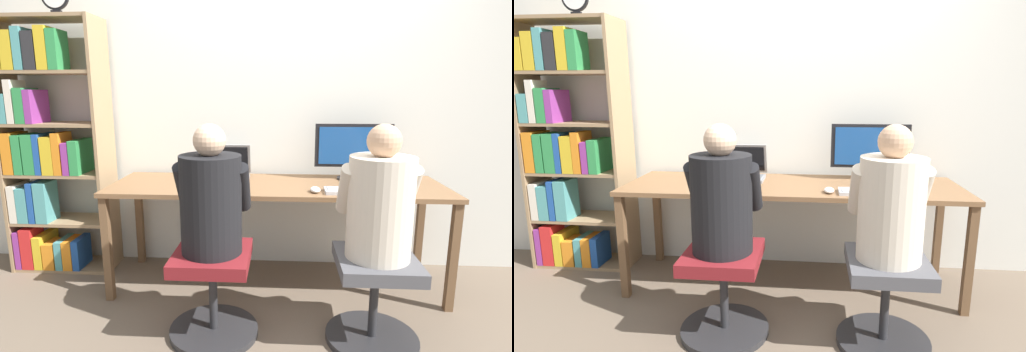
% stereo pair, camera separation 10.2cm
% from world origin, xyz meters
% --- Properties ---
extents(ground_plane, '(14.00, 14.00, 0.00)m').
position_xyz_m(ground_plane, '(0.00, 0.00, 0.00)').
color(ground_plane, brown).
extents(wall_back, '(10.00, 0.05, 2.60)m').
position_xyz_m(wall_back, '(0.00, 0.75, 1.30)').
color(wall_back, silver).
rests_on(wall_back, ground_plane).
extents(desk, '(2.27, 0.68, 0.73)m').
position_xyz_m(desk, '(0.00, 0.34, 0.67)').
color(desk, brown).
rests_on(desk, ground_plane).
extents(desktop_monitor, '(0.55, 0.21, 0.40)m').
position_xyz_m(desktop_monitor, '(0.54, 0.52, 0.94)').
color(desktop_monitor, black).
rests_on(desktop_monitor, desk).
extents(laptop, '(0.30, 0.32, 0.24)m').
position_xyz_m(laptop, '(-0.35, 0.50, 0.79)').
color(laptop, gray).
rests_on(laptop, desk).
extents(keyboard, '(0.40, 0.15, 0.03)m').
position_xyz_m(keyboard, '(0.50, 0.13, 0.75)').
color(keyboard, '#B2B2B7').
rests_on(keyboard, desk).
extents(computer_mouse_by_keyboard, '(0.06, 0.11, 0.03)m').
position_xyz_m(computer_mouse_by_keyboard, '(0.25, 0.13, 0.75)').
color(computer_mouse_by_keyboard, silver).
rests_on(computer_mouse_by_keyboard, desk).
extents(office_chair_left, '(0.50, 0.50, 0.50)m').
position_xyz_m(office_chair_left, '(0.54, -0.31, 0.28)').
color(office_chair_left, '#262628').
rests_on(office_chair_left, ground_plane).
extents(office_chair_right, '(0.50, 0.50, 0.50)m').
position_xyz_m(office_chair_right, '(-0.34, -0.30, 0.28)').
color(office_chair_right, '#262628').
rests_on(office_chair_right, ground_plane).
extents(person_at_monitor, '(0.41, 0.36, 0.70)m').
position_xyz_m(person_at_monitor, '(0.54, -0.31, 0.80)').
color(person_at_monitor, beige).
rests_on(person_at_monitor, office_chair_left).
extents(person_at_laptop, '(0.41, 0.36, 0.70)m').
position_xyz_m(person_at_laptop, '(-0.34, -0.29, 0.80)').
color(person_at_laptop, black).
rests_on(person_at_laptop, office_chair_right).
extents(bookshelf, '(0.75, 0.32, 1.87)m').
position_xyz_m(bookshelf, '(-1.72, 0.50, 0.90)').
color(bookshelf, '#997A56').
rests_on(bookshelf, ground_plane).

